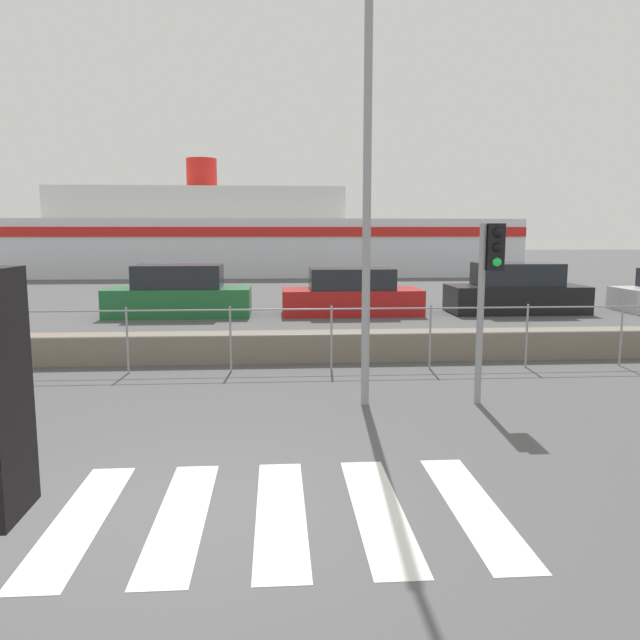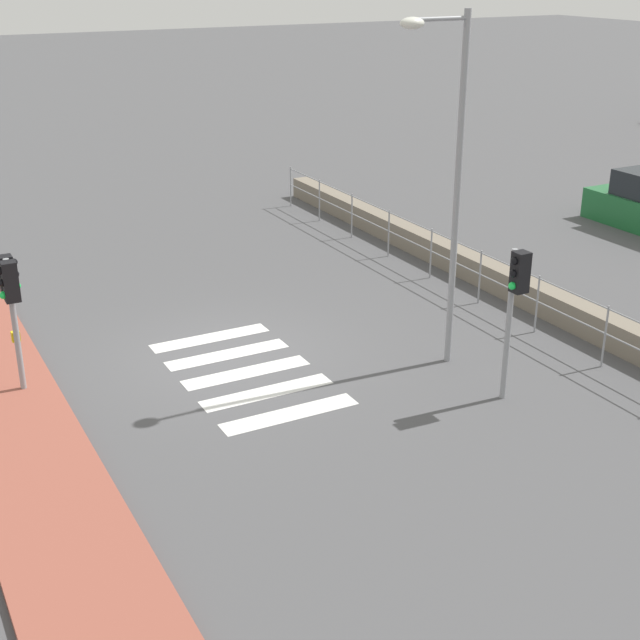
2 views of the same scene
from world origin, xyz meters
TOP-DOWN VIEW (x-y plane):
  - ground_plane at (0.00, 0.00)m, footprint 160.00×160.00m
  - sidewalk_brick at (0.00, -4.10)m, footprint 24.00×1.80m
  - crosswalk at (0.87, 0.00)m, footprint 4.05×2.40m
  - seawall at (0.00, 6.78)m, footprint 20.61×0.55m
  - harbor_fence at (-0.00, 5.90)m, footprint 18.59×0.04m
  - traffic_light_near at (-0.14, -3.74)m, footprint 0.58×0.41m
  - traffic_light_far at (3.95, 3.48)m, footprint 0.34×0.32m
  - streetlamp at (2.15, 3.30)m, footprint 0.32×1.34m

SIDE VIEW (x-z plane):
  - ground_plane at x=0.00m, z-range 0.00..0.00m
  - crosswalk at x=0.87m, z-range 0.00..0.01m
  - sidewalk_brick at x=0.00m, z-range 0.00..0.12m
  - seawall at x=0.00m, z-range 0.00..0.58m
  - harbor_fence at x=0.00m, z-range 0.19..1.39m
  - traffic_light_near at x=-0.14m, z-range 0.68..3.15m
  - traffic_light_far at x=3.95m, z-range 0.63..3.30m
  - streetlamp at x=2.15m, z-range 0.75..7.01m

